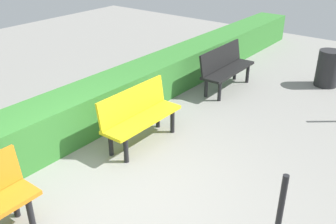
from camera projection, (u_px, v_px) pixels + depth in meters
The scene contains 6 objects.
ground_plane at pixel (112, 202), 4.54m from camera, with size 18.22×18.22×0.00m, color gray.
bench_black at pixel (225, 66), 7.54m from camera, with size 1.49×0.47×0.86m.
bench_yellow at pixel (139, 114), 5.62m from camera, with size 1.39×0.46×0.86m.
hedge_row at pixel (93, 106), 6.15m from camera, with size 14.22×0.75×0.71m, color #387F33.
railing_post_mid at pixel (279, 218), 3.57m from camera, with size 0.06×0.06×1.00m, color black.
trash_bin at pixel (328, 68), 7.74m from camera, with size 0.46×0.46×0.75m, color #262628.
Camera 1 is at (2.42, 2.73, 2.99)m, focal length 40.05 mm.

